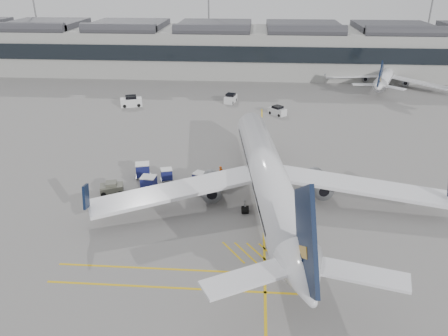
# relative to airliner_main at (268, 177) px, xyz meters

# --- Properties ---
(ground) EXTENTS (220.00, 220.00, 0.00)m
(ground) POSITION_rel_airliner_main_xyz_m (-10.40, -2.82, -3.42)
(ground) COLOR gray
(ground) RESTS_ON ground
(terminal) EXTENTS (200.00, 20.45, 12.40)m
(terminal) POSITION_rel_airliner_main_xyz_m (-10.40, 69.10, 2.72)
(terminal) COLOR #9E9E99
(terminal) RESTS_ON ground
(light_masts) EXTENTS (113.00, 0.60, 25.45)m
(light_masts) POSITION_rel_airliner_main_xyz_m (-12.06, 83.18, 11.07)
(light_masts) COLOR slate
(light_masts) RESTS_ON ground
(apron_markings) EXTENTS (0.25, 60.00, 0.01)m
(apron_markings) POSITION_rel_airliner_main_xyz_m (-0.40, 7.18, -3.41)
(apron_markings) COLOR gold
(apron_markings) RESTS_ON ground
(airliner_main) EXTENTS (39.75, 43.67, 11.64)m
(airliner_main) POSITION_rel_airliner_main_xyz_m (0.00, 0.00, 0.00)
(airliner_main) COLOR white
(airliner_main) RESTS_ON ground
(airliner_far) EXTENTS (25.66, 28.39, 7.96)m
(airliner_far) POSITION_rel_airliner_main_xyz_m (28.04, 57.41, -1.08)
(airliner_far) COLOR white
(airliner_far) RESTS_ON ground
(belt_loader) EXTENTS (4.43, 2.77, 1.77)m
(belt_loader) POSITION_rel_airliner_main_xyz_m (-5.14, 4.85, -2.90)
(belt_loader) COLOR silver
(belt_loader) RESTS_ON ground
(baggage_cart_a) EXTENTS (2.20, 2.04, 1.85)m
(baggage_cart_a) POSITION_rel_airliner_main_xyz_m (-8.26, 3.83, -2.43)
(baggage_cart_a) COLOR gray
(baggage_cart_a) RESTS_ON ground
(baggage_cart_b) EXTENTS (1.83, 1.65, 1.61)m
(baggage_cart_b) POSITION_rel_airliner_main_xyz_m (-12.78, 5.18, -2.56)
(baggage_cart_b) COLOR gray
(baggage_cart_b) RESTS_ON ground
(baggage_cart_c) EXTENTS (2.21, 1.97, 1.99)m
(baggage_cart_c) POSITION_rel_airliner_main_xyz_m (-16.02, 5.78, -2.36)
(baggage_cart_c) COLOR gray
(baggage_cart_c) RESTS_ON ground
(baggage_cart_d) EXTENTS (2.01, 1.71, 1.97)m
(baggage_cart_d) POSITION_rel_airliner_main_xyz_m (-14.37, 2.10, -2.36)
(baggage_cart_d) COLOR gray
(baggage_cart_d) RESTS_ON ground
(ramp_agent_a) EXTENTS (0.86, 0.85, 2.01)m
(ramp_agent_a) POSITION_rel_airliner_main_xyz_m (-5.82, 5.57, -2.41)
(ramp_agent_a) COLOR #E1540B
(ramp_agent_a) RESTS_ON ground
(ramp_agent_b) EXTENTS (0.92, 0.82, 1.57)m
(ramp_agent_b) POSITION_rel_airliner_main_xyz_m (-8.03, 4.73, -2.64)
(ramp_agent_b) COLOR orange
(ramp_agent_b) RESTS_ON ground
(pushback_tug) EXTENTS (3.01, 2.27, 1.50)m
(pushback_tug) POSITION_rel_airliner_main_xyz_m (-18.74, 1.21, -2.75)
(pushback_tug) COLOR #4C4D41
(pushback_tug) RESTS_ON ground
(safety_cone_nose) EXTENTS (0.41, 0.41, 0.57)m
(safety_cone_nose) POSITION_rel_airliner_main_xyz_m (-2.35, 16.15, -3.14)
(safety_cone_nose) COLOR #F24C0A
(safety_cone_nose) RESTS_ON ground
(safety_cone_engine) EXTENTS (0.35, 0.35, 0.48)m
(safety_cone_engine) POSITION_rel_airliner_main_xyz_m (2.63, 6.43, -3.18)
(safety_cone_engine) COLOR #F24C0A
(safety_cone_engine) RESTS_ON ground
(service_van_left) EXTENTS (4.54, 3.21, 2.11)m
(service_van_left) POSITION_rel_airliner_main_xyz_m (-26.08, 37.24, -2.47)
(service_van_left) COLOR silver
(service_van_left) RESTS_ON ground
(service_van_mid) EXTENTS (2.59, 3.83, 1.80)m
(service_van_mid) POSITION_rel_airliner_main_xyz_m (-6.71, 41.38, -2.61)
(service_van_mid) COLOR silver
(service_van_mid) RESTS_ON ground
(service_van_right) EXTENTS (3.52, 3.48, 1.70)m
(service_van_right) POSITION_rel_airliner_main_xyz_m (2.44, 33.81, -2.66)
(service_van_right) COLOR silver
(service_van_right) RESTS_ON ground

